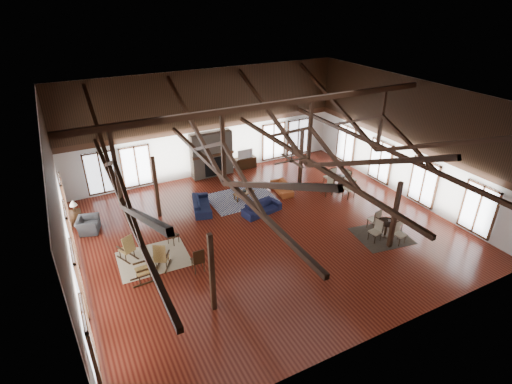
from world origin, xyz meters
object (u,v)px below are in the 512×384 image
sofa_orange (282,187)px  cafe_table_near (386,226)px  coffee_table (244,193)px  cafe_table_far (339,182)px  armchair (88,225)px  sofa_navy_front (262,208)px  tv_console (245,163)px  sofa_navy_left (202,204)px

sofa_orange → cafe_table_near: 6.08m
coffee_table → cafe_table_far: (4.92, -1.52, 0.21)m
cafe_table_near → coffee_table: bearing=124.7°
sofa_orange → coffee_table: sofa_orange is taller
cafe_table_far → armchair: bearing=171.0°
sofa_navy_front → cafe_table_near: cafe_table_near is taller
cafe_table_far → sofa_navy_front: bearing=-178.0°
sofa_orange → cafe_table_far: cafe_table_far is taller
cafe_table_near → tv_console: (-2.27, 9.53, -0.17)m
sofa_navy_left → coffee_table: bearing=-74.1°
sofa_orange → coffee_table: size_ratio=1.49×
sofa_navy_left → coffee_table: size_ratio=1.75×
sofa_navy_left → cafe_table_far: cafe_table_far is taller
sofa_navy_front → armchair: bearing=153.3°
coffee_table → tv_console: (1.83, 3.60, -0.02)m
sofa_navy_left → cafe_table_near: (6.42, -5.89, 0.19)m
sofa_orange → coffee_table: bearing=-86.7°
armchair → tv_console: (9.37, 3.15, -0.01)m
cafe_table_far → sofa_orange: bearing=153.6°
sofa_navy_front → cafe_table_near: (3.95, -4.24, 0.21)m
coffee_table → armchair: bearing=158.3°
sofa_navy_left → cafe_table_near: cafe_table_near is taller
cafe_table_near → cafe_table_far: bearing=79.5°
armchair → cafe_table_far: cafe_table_far is taller
cafe_table_near → sofa_orange: bearing=108.4°
sofa_navy_front → armchair: size_ratio=1.92×
tv_console → sofa_navy_front: bearing=-107.6°
sofa_navy_front → coffee_table: size_ratio=1.67×
armchair → cafe_table_near: cafe_table_near is taller
cafe_table_far → tv_console: 5.99m
sofa_orange → armchair: bearing=-86.0°
coffee_table → sofa_navy_left: bearing=162.8°
sofa_navy_left → coffee_table: sofa_navy_left is taller
coffee_table → cafe_table_far: bearing=-35.5°
sofa_orange → cafe_table_near: (1.91, -5.77, 0.24)m
sofa_navy_front → coffee_table: bearing=83.9°
armchair → cafe_table_near: 13.28m
sofa_orange → armchair: (-9.73, 0.62, 0.08)m
sofa_navy_front → cafe_table_near: 5.80m
cafe_table_near → cafe_table_far: (0.82, 4.41, 0.06)m
cafe_table_far → cafe_table_near: bearing=-100.5°
sofa_orange → cafe_table_far: bearing=71.2°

